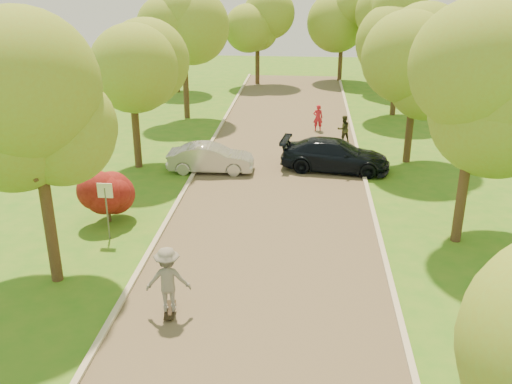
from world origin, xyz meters
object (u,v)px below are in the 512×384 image
(dark_sedan, at_px, (335,155))
(longboard, at_px, (170,310))
(street_sign, at_px, (106,199))
(person_striped, at_px, (318,118))
(person_olive, at_px, (343,129))
(skateboarder, at_px, (168,280))
(silver_sedan, at_px, (211,158))

(dark_sedan, height_order, longboard, dark_sedan)
(dark_sedan, distance_m, longboard, 13.94)
(street_sign, relative_size, longboard, 2.10)
(person_striped, height_order, person_olive, person_striped)
(dark_sedan, distance_m, skateboarder, 13.93)
(street_sign, relative_size, person_olive, 1.41)
(street_sign, distance_m, person_olive, 16.07)
(street_sign, xyz_separation_m, dark_sedan, (8.49, 8.38, -0.80))
(dark_sedan, relative_size, longboard, 5.08)
(dark_sedan, bearing_deg, longboard, 165.95)
(street_sign, height_order, person_striped, street_sign)
(person_striped, bearing_deg, street_sign, 60.27)
(person_striped, bearing_deg, dark_sedan, 92.79)
(silver_sedan, bearing_deg, skateboarder, -177.78)
(silver_sedan, height_order, longboard, silver_sedan)
(silver_sedan, xyz_separation_m, person_striped, (5.24, 7.91, 0.12))
(street_sign, distance_m, longboard, 5.81)
(street_sign, xyz_separation_m, longboard, (3.31, -4.55, -1.45))
(person_striped, bearing_deg, longboard, 74.33)
(silver_sedan, distance_m, dark_sedan, 6.04)
(dark_sedan, relative_size, skateboarder, 2.68)
(skateboarder, height_order, person_striped, skateboarder)
(dark_sedan, bearing_deg, skateboarder, 165.95)
(dark_sedan, distance_m, person_striped, 7.19)
(person_striped, bearing_deg, silver_sedan, 53.25)
(street_sign, relative_size, silver_sedan, 0.53)
(longboard, xyz_separation_m, skateboarder, (0.00, 0.00, 1.00))
(silver_sedan, xyz_separation_m, dark_sedan, (5.99, 0.76, 0.08))
(silver_sedan, bearing_deg, street_sign, 160.23)
(skateboarder, bearing_deg, longboard, 5.73)
(street_sign, height_order, dark_sedan, street_sign)
(silver_sedan, height_order, person_striped, person_striped)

